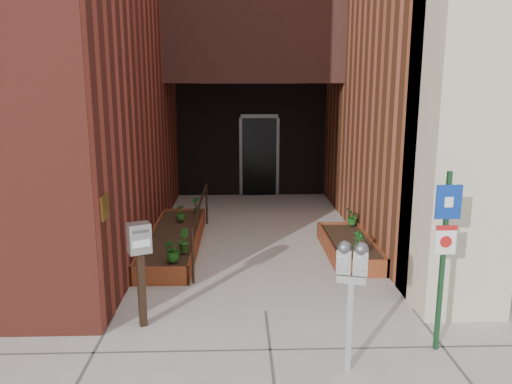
{
  "coord_description": "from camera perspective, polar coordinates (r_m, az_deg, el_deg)",
  "views": [
    {
      "loc": [
        -0.33,
        -6.17,
        2.96
      ],
      "look_at": [
        -0.07,
        1.8,
        1.25
      ],
      "focal_mm": 35.0,
      "sensor_mm": 36.0,
      "label": 1
    }
  ],
  "objects": [
    {
      "name": "ground",
      "position": [
        6.86,
        1.09,
        -13.46
      ],
      "size": [
        80.0,
        80.0,
        0.0
      ],
      "primitive_type": "plane",
      "color": "#9E9991",
      "rests_on": "ground"
    },
    {
      "name": "architecture",
      "position": [
        13.22,
        -1.31,
        20.91
      ],
      "size": [
        20.0,
        14.6,
        10.0
      ],
      "color": "maroon",
      "rests_on": "ground"
    },
    {
      "name": "planter_left",
      "position": [
        9.39,
        -9.3,
        -5.56
      ],
      "size": [
        0.9,
        3.6,
        0.3
      ],
      "color": "brown",
      "rests_on": "ground"
    },
    {
      "name": "planter_right",
      "position": [
        9.05,
        10.59,
        -6.3
      ],
      "size": [
        0.8,
        2.2,
        0.3
      ],
      "color": "brown",
      "rests_on": "ground"
    },
    {
      "name": "handrail",
      "position": [
        9.13,
        -6.36,
        -1.99
      ],
      "size": [
        0.04,
        3.34,
        0.9
      ],
      "color": "black",
      "rests_on": "ground"
    },
    {
      "name": "parking_meter",
      "position": [
        5.24,
        10.89,
        -8.9
      ],
      "size": [
        0.33,
        0.19,
        1.42
      ],
      "color": "#B0B0B3",
      "rests_on": "ground"
    },
    {
      "name": "sign_post",
      "position": [
        5.84,
        20.75,
        -5.51
      ],
      "size": [
        0.28,
        0.07,
        2.07
      ],
      "color": "#153A1E",
      "rests_on": "ground"
    },
    {
      "name": "payment_dropbox",
      "position": [
        6.28,
        -13.14,
        -6.77
      ],
      "size": [
        0.32,
        0.29,
        1.33
      ],
      "color": "black",
      "rests_on": "ground"
    },
    {
      "name": "shrub_left_a",
      "position": [
        7.83,
        -9.41,
        -6.42
      ],
      "size": [
        0.47,
        0.47,
        0.38
      ],
      "primitive_type": "imported",
      "rotation": [
        0.0,
        0.0,
        0.5
      ],
      "color": "#1E5B1A",
      "rests_on": "planter_left"
    },
    {
      "name": "shrub_left_b",
      "position": [
        8.22,
        -8.31,
        -5.49
      ],
      "size": [
        0.27,
        0.27,
        0.38
      ],
      "primitive_type": "imported",
      "rotation": [
        0.0,
        0.0,
        1.93
      ],
      "color": "#245919",
      "rests_on": "planter_left"
    },
    {
      "name": "shrub_left_c",
      "position": [
        10.08,
        -8.63,
        -2.36
      ],
      "size": [
        0.25,
        0.25,
        0.32
      ],
      "primitive_type": "imported",
      "rotation": [
        0.0,
        0.0,
        3.63
      ],
      "color": "#265A19",
      "rests_on": "planter_left"
    },
    {
      "name": "shrub_left_d",
      "position": [
        10.65,
        -6.87,
        -1.45
      ],
      "size": [
        0.26,
        0.26,
        0.35
      ],
      "primitive_type": "imported",
      "rotation": [
        0.0,
        0.0,
        5.5
      ],
      "color": "#164E1B",
      "rests_on": "planter_left"
    },
    {
      "name": "shrub_right_a",
      "position": [
        8.23,
        11.73,
        -5.74
      ],
      "size": [
        0.27,
        0.27,
        0.34
      ],
      "primitive_type": "imported",
      "rotation": [
        0.0,
        0.0,
        0.8
      ],
      "color": "#17511B",
      "rests_on": "planter_right"
    },
    {
      "name": "shrub_right_b",
      "position": [
        8.45,
        11.54,
        -5.28
      ],
      "size": [
        0.19,
        0.19,
        0.34
      ],
      "primitive_type": "imported",
      "rotation": [
        0.0,
        0.0,
        3.23
      ],
      "color": "#1C631F",
      "rests_on": "planter_right"
    },
    {
      "name": "shrub_right_c",
      "position": [
        9.85,
        10.98,
        -2.79
      ],
      "size": [
        0.38,
        0.38,
        0.32
      ],
      "primitive_type": "imported",
      "rotation": [
        0.0,
        0.0,
        4.34
      ],
      "color": "#195618",
      "rests_on": "planter_right"
    }
  ]
}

